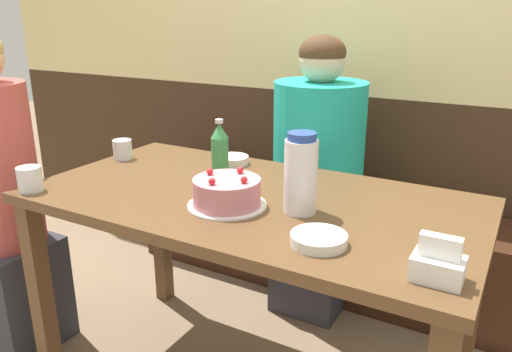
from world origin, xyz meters
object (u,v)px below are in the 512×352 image
Objects in this scene: soju_bottle at (220,149)px; bowl_rice_small at (232,160)px; water_pitcher at (301,174)px; napkin_holder at (438,264)px; bowl_side_dish at (319,239)px; bench_seat at (336,245)px; person_pale_blue_shirt at (1,210)px; birthday_cake at (227,193)px; glass_tumbler_short at (123,149)px; bowl_soup_white at (299,168)px; glass_water_tall at (30,179)px; person_teal_shirt at (317,180)px.

bowl_rice_small is at bearing 104.10° from soju_bottle.
water_pitcher reaches higher than napkin_holder.
napkin_holder is 0.76× the size of bowl_side_dish.
bench_seat is 1.66× the size of person_pale_blue_shirt.
birthday_cake is 0.99m from person_pale_blue_shirt.
glass_tumbler_short is at bearing -177.33° from soju_bottle.
bench_seat is at bearing 73.93° from soju_bottle.
bowl_side_dish is at bearing -17.34° from birthday_cake.
soju_bottle is 1.40× the size of bowl_side_dish.
water_pitcher is 0.19× the size of person_pale_blue_shirt.
soju_bottle is at bearing -145.35° from bowl_soup_white.
bowl_soup_white is at bearing 27.36° from person_pale_blue_shirt.
water_pitcher reaches higher than glass_water_tall.
person_teal_shirt reaches higher than bowl_soup_white.
glass_tumbler_short is 0.83m from person_teal_shirt.
person_teal_shirt is at bearing 91.19° from birthday_cake.
birthday_cake is 0.44m from bowl_rice_small.
person_pale_blue_shirt reaches higher than person_teal_shirt.
person_teal_shirt is at bearing 126.13° from napkin_holder.
glass_tumbler_short is at bearing -49.87° from person_teal_shirt.
glass_tumbler_short reaches higher than bench_seat.
bench_seat is 1.71× the size of person_teal_shirt.
person_teal_shirt is at bearing 61.12° from bowl_rice_small.
napkin_holder reaches higher than bench_seat.
bowl_rice_small is 0.74m from bowl_side_dish.
bench_seat is 18.96× the size of napkin_holder.
water_pitcher is 1.86× the size of bowl_rice_small.
birthday_cake is at bearing -59.81° from bowl_rice_small.
birthday_cake is 2.20× the size of bowl_soup_white.
person_pale_blue_shirt reaches higher than glass_tumbler_short.
water_pitcher is 0.19× the size of person_teal_shirt.
napkin_holder is 1.11m from person_teal_shirt.
glass_water_tall is (-0.97, -0.10, 0.03)m from bowl_side_dish.
bench_seat is at bearing 93.61° from bowl_soup_white.
soju_bottle is at bearing 2.67° from glass_tumbler_short.
bowl_rice_small is (-0.85, 0.52, -0.02)m from napkin_holder.
person_teal_shirt is at bearing 40.13° from glass_tumbler_short.
glass_tumbler_short is 0.51m from person_pale_blue_shirt.
soju_bottle is 1.58× the size of bowl_rice_small.
birthday_cake is 0.67m from glass_tumbler_short.
birthday_cake reaches higher than napkin_holder.
napkin_holder is 1.43× the size of glass_tumbler_short.
bench_seat is at bearing 47.86° from glass_tumbler_short.
birthday_cake is 0.66m from glass_water_tall.
bowl_rice_small is at bearing 139.23° from bowl_side_dish.
bowl_soup_white is 0.76× the size of bowl_side_dish.
soju_bottle reaches higher than glass_water_tall.
bench_seat is 19.08× the size of bowl_soup_white.
water_pitcher is 3.08× the size of glass_tumbler_short.
bowl_rice_small is 0.44m from glass_tumbler_short.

